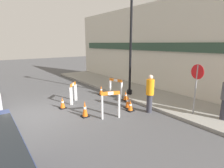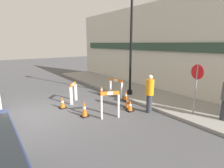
{
  "view_description": "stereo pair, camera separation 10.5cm",
  "coord_description": "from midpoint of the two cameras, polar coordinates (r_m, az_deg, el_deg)",
  "views": [
    {
      "loc": [
        7.4,
        -1.6,
        3.01
      ],
      "look_at": [
        0.54,
        3.58,
        1.0
      ],
      "focal_mm": 28.0,
      "sensor_mm": 36.0,
      "label": 1
    },
    {
      "loc": [
        7.46,
        -1.51,
        3.01
      ],
      "look_at": [
        0.54,
        3.58,
        1.0
      ],
      "focal_mm": 28.0,
      "sensor_mm": 36.0,
      "label": 2
    }
  ],
  "objects": [
    {
      "name": "traffic_cone_0",
      "position": [
        8.61,
        -16.2,
        -5.99
      ],
      "size": [
        0.3,
        0.3,
        0.55
      ],
      "color": "black",
      "rests_on": "ground_plane"
    },
    {
      "name": "traffic_cone_2",
      "position": [
        10.41,
        -3.86,
        -2.13
      ],
      "size": [
        0.3,
        0.3,
        0.57
      ],
      "color": "black",
      "rests_on": "ground_plane"
    },
    {
      "name": "sidewalk_slab",
      "position": [
        10.94,
        7.81,
        -2.58
      ],
      "size": [
        18.0,
        2.83,
        0.13
      ],
      "color": "gray",
      "rests_on": "ground_plane"
    },
    {
      "name": "traffic_cone_3",
      "position": [
        8.01,
        5.64,
        -7.12
      ],
      "size": [
        0.3,
        0.3,
        0.51
      ],
      "color": "black",
      "rests_on": "ground_plane"
    },
    {
      "name": "traffic_cone_4",
      "position": [
        9.42,
        4.15,
        -3.93
      ],
      "size": [
        0.3,
        0.3,
        0.52
      ],
      "color": "black",
      "rests_on": "ground_plane"
    },
    {
      "name": "traffic_cone_1",
      "position": [
        7.43,
        -9.25,
        -8.14
      ],
      "size": [
        0.3,
        0.3,
        0.69
      ],
      "color": "black",
      "rests_on": "ground_plane"
    },
    {
      "name": "barricade_0",
      "position": [
        7.13,
        -0.87,
        -6.58
      ],
      "size": [
        0.41,
        0.76,
        1.14
      ],
      "rotation": [
        0.0,
        0.0,
        7.47
      ],
      "color": "white",
      "rests_on": "ground_plane"
    },
    {
      "name": "storefront_facade",
      "position": [
        11.64,
        13.55,
        11.54
      ],
      "size": [
        18.0,
        0.22,
        5.5
      ],
      "color": "beige",
      "rests_on": "ground_plane"
    },
    {
      "name": "ground_plane",
      "position": [
        8.17,
        -23.7,
        -9.65
      ],
      "size": [
        60.0,
        60.0,
        0.0
      ],
      "primitive_type": "plane",
      "color": "#4C4C4F"
    },
    {
      "name": "streetlamp_post",
      "position": [
        9.85,
        5.92,
        18.04
      ],
      "size": [
        0.44,
        0.44,
        5.86
      ],
      "color": "black",
      "rests_on": "sidewalk_slab"
    },
    {
      "name": "traffic_cone_5",
      "position": [
        8.34,
        4.85,
        -5.77
      ],
      "size": [
        0.3,
        0.3,
        0.65
      ],
      "color": "black",
      "rests_on": "ground_plane"
    },
    {
      "name": "barricade_2",
      "position": [
        9.2,
        -12.81,
        -2.67
      ],
      "size": [
        0.62,
        0.61,
        1.05
      ],
      "rotation": [
        0.0,
        0.0,
        11.8
      ],
      "color": "white",
      "rests_on": "ground_plane"
    },
    {
      "name": "barricade_1",
      "position": [
        9.9,
        0.9,
        -1.08
      ],
      "size": [
        0.89,
        0.34,
        1.06
      ],
      "rotation": [
        0.0,
        0.0,
        9.67
      ],
      "color": "white",
      "rests_on": "ground_plane"
    },
    {
      "name": "person_worker",
      "position": [
        7.79,
        11.89,
        -2.73
      ],
      "size": [
        0.46,
        0.46,
        1.7
      ],
      "rotation": [
        0.0,
        0.0,
        -2.66
      ],
      "color": "#33333D",
      "rests_on": "ground_plane"
    },
    {
      "name": "stop_sign",
      "position": [
        7.83,
        25.5,
        0.88
      ],
      "size": [
        0.59,
        0.15,
        2.06
      ],
      "rotation": [
        0.0,
        0.0,
        2.92
      ],
      "color": "gray",
      "rests_on": "sidewalk_slab"
    }
  ]
}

